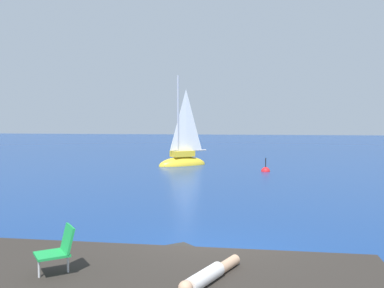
{
  "coord_description": "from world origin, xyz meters",
  "views": [
    {
      "loc": [
        0.89,
        -9.72,
        3.26
      ],
      "look_at": [
        -2.69,
        15.45,
        1.76
      ],
      "focal_mm": 39.63,
      "sensor_mm": 36.0,
      "label": 1
    }
  ],
  "objects_px": {
    "sailboat_near": "(183,160)",
    "beach_chair": "(59,248)",
    "person_sunbather": "(209,275)",
    "marker_buoy": "(266,171)"
  },
  "relations": [
    {
      "from": "sailboat_near",
      "to": "beach_chair",
      "type": "xyz_separation_m",
      "value": [
        1.68,
        -22.83,
        0.74
      ]
    },
    {
      "from": "marker_buoy",
      "to": "beach_chair",
      "type": "bearing_deg",
      "value": -101.33
    },
    {
      "from": "person_sunbather",
      "to": "beach_chair",
      "type": "distance_m",
      "value": 2.53
    },
    {
      "from": "sailboat_near",
      "to": "beach_chair",
      "type": "relative_size",
      "value": 8.66
    },
    {
      "from": "person_sunbather",
      "to": "marker_buoy",
      "type": "distance_m",
      "value": 20.13
    },
    {
      "from": "sailboat_near",
      "to": "beach_chair",
      "type": "distance_m",
      "value": 22.9
    },
    {
      "from": "person_sunbather",
      "to": "marker_buoy",
      "type": "xyz_separation_m",
      "value": [
        1.51,
        20.06,
        -0.78
      ]
    },
    {
      "from": "beach_chair",
      "to": "marker_buoy",
      "type": "relative_size",
      "value": 0.71
    },
    {
      "from": "sailboat_near",
      "to": "person_sunbather",
      "type": "relative_size",
      "value": 4.17
    },
    {
      "from": "sailboat_near",
      "to": "person_sunbather",
      "type": "height_order",
      "value": "sailboat_near"
    }
  ]
}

